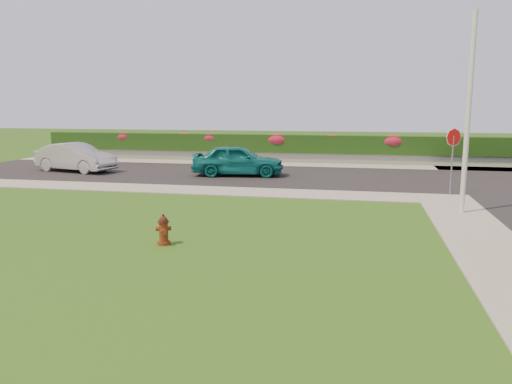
% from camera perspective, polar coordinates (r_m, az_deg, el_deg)
% --- Properties ---
extents(ground, '(120.00, 120.00, 0.00)m').
position_cam_1_polar(ground, '(11.68, -7.81, -7.56)').
color(ground, black).
rests_on(ground, ground).
extents(street_far, '(26.00, 8.00, 0.04)m').
position_cam_1_polar(street_far, '(26.25, -7.86, 2.15)').
color(street_far, black).
rests_on(street_far, ground).
extents(sidewalk_far, '(24.00, 2.00, 0.04)m').
position_cam_1_polar(sidewalk_far, '(22.08, -14.67, 0.49)').
color(sidewalk_far, gray).
rests_on(sidewalk_far, ground).
extents(curb_corner, '(2.00, 2.00, 0.04)m').
position_cam_1_polar(curb_corner, '(20.04, 20.84, -0.76)').
color(curb_corner, gray).
rests_on(curb_corner, ground).
extents(sidewalk_beyond, '(34.00, 2.00, 0.04)m').
position_cam_1_polar(sidewalk_beyond, '(30.07, 2.59, 3.20)').
color(sidewalk_beyond, gray).
rests_on(sidewalk_beyond, ground).
extents(retaining_wall, '(34.00, 0.40, 0.60)m').
position_cam_1_polar(retaining_wall, '(31.51, 3.04, 4.01)').
color(retaining_wall, gray).
rests_on(retaining_wall, ground).
extents(hedge, '(32.00, 0.90, 1.10)m').
position_cam_1_polar(hedge, '(31.54, 3.08, 5.56)').
color(hedge, black).
rests_on(hedge, retaining_wall).
extents(fire_hydrant, '(0.41, 0.39, 0.78)m').
position_cam_1_polar(fire_hydrant, '(12.84, -10.52, -4.32)').
color(fire_hydrant, '#54210D').
rests_on(fire_hydrant, ground).
extents(sedan_teal, '(4.72, 2.40, 1.54)m').
position_cam_1_polar(sedan_teal, '(24.89, -2.07, 3.66)').
color(sedan_teal, '#0D6464').
rests_on(sedan_teal, street_far).
extents(sedan_silver, '(4.78, 2.61, 1.49)m').
position_cam_1_polar(sedan_silver, '(28.16, -19.92, 3.74)').
color(sedan_silver, '#AAABB2').
rests_on(sedan_silver, street_far).
extents(utility_pole, '(0.16, 0.16, 6.38)m').
position_cam_1_polar(utility_pole, '(17.31, 23.09, 8.11)').
color(utility_pole, silver).
rests_on(utility_pole, ground).
extents(stop_sign, '(0.61, 0.41, 2.64)m').
position_cam_1_polar(stop_sign, '(20.72, 21.60, 4.96)').
color(stop_sign, slate).
rests_on(stop_sign, ground).
extents(flower_clump_a, '(1.29, 0.83, 0.65)m').
position_cam_1_polar(flower_clump_a, '(34.71, -14.79, 6.13)').
color(flower_clump_a, '#B81F35').
rests_on(flower_clump_a, hedge).
extents(flower_clump_b, '(1.06, 0.68, 0.53)m').
position_cam_1_polar(flower_clump_b, '(33.06, -8.29, 6.26)').
color(flower_clump_b, '#B81F35').
rests_on(flower_clump_b, hedge).
extents(flower_clump_c, '(1.27, 0.82, 0.63)m').
position_cam_1_polar(flower_clump_c, '(32.47, -5.22, 6.18)').
color(flower_clump_c, '#B81F35').
rests_on(flower_clump_c, hedge).
extents(flower_clump_d, '(1.52, 0.98, 0.76)m').
position_cam_1_polar(flower_clump_d, '(31.47, 2.46, 6.01)').
color(flower_clump_d, '#B81F35').
rests_on(flower_clump_d, hedge).
extents(flower_clump_e, '(1.08, 0.69, 0.54)m').
position_cam_1_polar(flower_clump_e, '(31.09, 8.75, 6.02)').
color(flower_clump_e, '#B81F35').
rests_on(flower_clump_e, hedge).
extents(flower_clump_f, '(1.51, 0.97, 0.75)m').
position_cam_1_polar(flower_clump_f, '(31.11, 15.36, 5.63)').
color(flower_clump_f, '#B81F35').
rests_on(flower_clump_f, hedge).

